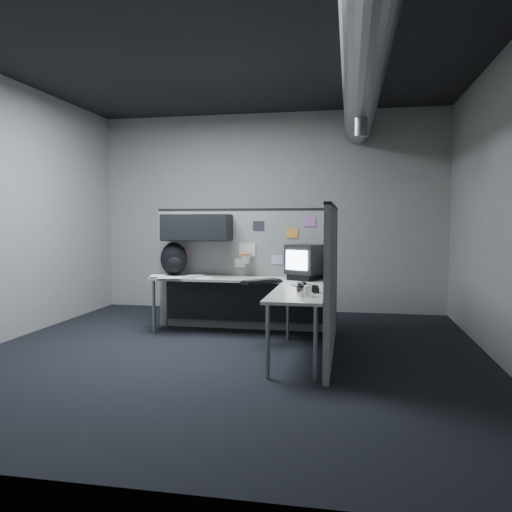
% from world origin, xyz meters
% --- Properties ---
extents(room, '(5.62, 5.62, 3.22)m').
position_xyz_m(room, '(0.56, 0.00, 2.10)').
color(room, black).
rests_on(room, ground).
extents(partition_back, '(2.44, 0.42, 1.63)m').
position_xyz_m(partition_back, '(-0.25, 1.23, 1.00)').
color(partition_back, gray).
rests_on(partition_back, ground).
extents(partition_right, '(0.07, 2.23, 1.63)m').
position_xyz_m(partition_right, '(1.10, 0.22, 0.82)').
color(partition_right, gray).
rests_on(partition_right, ground).
extents(desk, '(2.31, 2.11, 0.73)m').
position_xyz_m(desk, '(0.15, 0.70, 0.61)').
color(desk, '#ADA79C').
rests_on(desk, ground).
extents(monitor, '(0.52, 0.52, 0.44)m').
position_xyz_m(monitor, '(0.75, 0.94, 0.96)').
color(monitor, black).
rests_on(monitor, desk).
extents(keyboard, '(0.47, 0.48, 0.04)m').
position_xyz_m(keyboard, '(0.28, 0.48, 0.75)').
color(keyboard, black).
rests_on(keyboard, desk).
extents(mouse, '(0.28, 0.26, 0.05)m').
position_xyz_m(mouse, '(0.77, 0.34, 0.75)').
color(mouse, black).
rests_on(mouse, desk).
extents(phone, '(0.24, 0.25, 0.10)m').
position_xyz_m(phone, '(0.87, -0.16, 0.77)').
color(phone, black).
rests_on(phone, desk).
extents(bottles, '(0.13, 0.14, 0.07)m').
position_xyz_m(bottles, '(0.88, -0.46, 0.76)').
color(bottles, silver).
rests_on(bottles, desk).
extents(cup, '(0.08, 0.08, 0.10)m').
position_xyz_m(cup, '(0.90, -0.44, 0.78)').
color(cup, beige).
rests_on(cup, desk).
extents(papers, '(0.90, 0.65, 0.02)m').
position_xyz_m(papers, '(-0.87, 0.90, 0.74)').
color(papers, white).
rests_on(papers, desk).
extents(backpack, '(0.38, 0.34, 0.45)m').
position_xyz_m(backpack, '(-1.00, 1.04, 0.95)').
color(backpack, black).
rests_on(backpack, desk).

